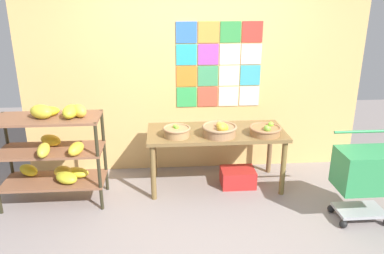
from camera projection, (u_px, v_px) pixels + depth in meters
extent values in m
plane|color=gray|center=(208.00, 237.00, 3.71)|extent=(9.13, 9.13, 0.00)
cube|color=#E0B167|center=(194.00, 61.00, 4.73)|extent=(4.24, 0.06, 2.81)
cube|color=blue|center=(186.00, 32.00, 4.57)|extent=(0.25, 0.01, 0.25)
cube|color=orange|center=(209.00, 32.00, 4.59)|extent=(0.25, 0.01, 0.25)
cube|color=green|center=(231.00, 32.00, 4.61)|extent=(0.25, 0.01, 0.25)
cube|color=red|center=(252.00, 32.00, 4.63)|extent=(0.25, 0.01, 0.25)
cube|color=#28A5B5|center=(187.00, 55.00, 4.66)|extent=(0.25, 0.01, 0.25)
cube|color=#A647AE|center=(208.00, 54.00, 4.68)|extent=(0.25, 0.01, 0.25)
cube|color=white|center=(230.00, 54.00, 4.70)|extent=(0.25, 0.01, 0.25)
cube|color=silver|center=(251.00, 54.00, 4.72)|extent=(0.25, 0.01, 0.25)
cube|color=orange|center=(187.00, 76.00, 4.75)|extent=(0.25, 0.01, 0.25)
cube|color=#3E9460|center=(208.00, 76.00, 4.77)|extent=(0.25, 0.01, 0.25)
cube|color=white|center=(229.00, 76.00, 4.79)|extent=(0.25, 0.01, 0.25)
cube|color=#3AA5BA|center=(250.00, 75.00, 4.81)|extent=(0.25, 0.01, 0.25)
cube|color=green|center=(187.00, 97.00, 4.84)|extent=(0.25, 0.01, 0.25)
cube|color=#DD4D38|center=(208.00, 97.00, 4.86)|extent=(0.25, 0.01, 0.25)
cube|color=#F3E9C9|center=(229.00, 96.00, 4.88)|extent=(0.25, 0.01, 0.25)
cube|color=silver|center=(249.00, 96.00, 4.90)|extent=(0.25, 0.01, 0.25)
cylinder|color=#2B2819|center=(99.00, 168.00, 4.01)|extent=(0.04, 0.04, 0.98)
cylinder|color=#2B2819|center=(10.00, 154.00, 4.34)|extent=(0.04, 0.04, 0.98)
cylinder|color=#2B2819|center=(105.00, 151.00, 4.42)|extent=(0.04, 0.04, 0.98)
cube|color=brown|center=(55.00, 181.00, 4.26)|extent=(1.09, 0.47, 0.02)
ellipsoid|color=yellow|center=(77.00, 172.00, 4.31)|extent=(0.32, 0.26, 0.10)
ellipsoid|color=yellow|center=(29.00, 170.00, 4.34)|extent=(0.30, 0.27, 0.12)
ellipsoid|color=yellow|center=(66.00, 178.00, 4.16)|extent=(0.32, 0.29, 0.12)
ellipsoid|color=yellow|center=(63.00, 172.00, 4.28)|extent=(0.29, 0.27, 0.13)
cube|color=brown|center=(51.00, 150.00, 4.14)|extent=(1.09, 0.47, 0.02)
ellipsoid|color=yellow|center=(51.00, 140.00, 4.23)|extent=(0.31, 0.29, 0.11)
ellipsoid|color=yellow|center=(76.00, 149.00, 3.99)|extent=(0.19, 0.27, 0.13)
ellipsoid|color=yellow|center=(44.00, 150.00, 3.95)|extent=(0.14, 0.28, 0.13)
cube|color=brown|center=(47.00, 118.00, 4.02)|extent=(1.09, 0.47, 0.02)
ellipsoid|color=yellow|center=(79.00, 111.00, 4.00)|extent=(0.22, 0.24, 0.13)
ellipsoid|color=yellow|center=(46.00, 112.00, 4.03)|extent=(0.31, 0.23, 0.10)
ellipsoid|color=gold|center=(41.00, 112.00, 3.96)|extent=(0.31, 0.27, 0.14)
ellipsoid|color=yellow|center=(71.00, 111.00, 3.99)|extent=(0.17, 0.29, 0.13)
cube|color=brown|center=(216.00, 133.00, 4.48)|extent=(1.58, 0.69, 0.04)
cylinder|color=brown|center=(153.00, 173.00, 4.27)|extent=(0.06, 0.06, 0.65)
cylinder|color=brown|center=(283.00, 168.00, 4.38)|extent=(0.06, 0.06, 0.65)
cylinder|color=brown|center=(154.00, 152.00, 4.81)|extent=(0.06, 0.06, 0.65)
cylinder|color=brown|center=(270.00, 149.00, 4.91)|extent=(0.06, 0.06, 0.65)
cylinder|color=#9E724B|center=(219.00, 131.00, 4.31)|extent=(0.36, 0.36, 0.11)
torus|color=#9A7752|center=(220.00, 127.00, 4.29)|extent=(0.39, 0.39, 0.03)
sphere|color=gold|center=(220.00, 125.00, 4.29)|extent=(0.08, 0.08, 0.08)
sphere|color=gold|center=(221.00, 128.00, 4.18)|extent=(0.10, 0.10, 0.10)
sphere|color=gold|center=(224.00, 128.00, 4.21)|extent=(0.10, 0.10, 0.10)
sphere|color=gold|center=(222.00, 127.00, 4.25)|extent=(0.09, 0.09, 0.09)
sphere|color=gold|center=(222.00, 127.00, 4.27)|extent=(0.10, 0.10, 0.10)
cylinder|color=#9A6C40|center=(265.00, 131.00, 4.34)|extent=(0.33, 0.33, 0.08)
torus|color=#9B6A45|center=(265.00, 128.00, 4.33)|extent=(0.36, 0.36, 0.03)
sphere|color=#7CB238|center=(267.00, 129.00, 4.24)|extent=(0.07, 0.07, 0.07)
sphere|color=#7EBB33|center=(271.00, 125.00, 4.39)|extent=(0.06, 0.06, 0.06)
sphere|color=#69BE37|center=(267.00, 128.00, 4.29)|extent=(0.06, 0.06, 0.06)
cylinder|color=#A87F4F|center=(177.00, 132.00, 4.29)|extent=(0.28, 0.28, 0.10)
torus|color=#A77B53|center=(177.00, 128.00, 4.27)|extent=(0.31, 0.31, 0.03)
sphere|color=#81BE2E|center=(177.00, 127.00, 4.28)|extent=(0.05, 0.05, 0.05)
sphere|color=#80BE37|center=(175.00, 127.00, 4.29)|extent=(0.05, 0.05, 0.05)
sphere|color=#6EC330|center=(176.00, 128.00, 4.27)|extent=(0.05, 0.05, 0.05)
cube|color=red|center=(238.00, 177.00, 4.65)|extent=(0.40, 0.31, 0.21)
sphere|color=black|center=(343.00, 224.00, 3.84)|extent=(0.08, 0.08, 0.08)
sphere|color=black|center=(331.00, 209.00, 4.11)|extent=(0.08, 0.08, 0.08)
sphere|color=black|center=(373.00, 207.00, 4.14)|extent=(0.08, 0.08, 0.08)
cube|color=#A5A8AD|center=(359.00, 210.00, 3.97)|extent=(0.48, 0.31, 0.03)
cube|color=#2F8E4E|center=(366.00, 170.00, 3.82)|extent=(0.56, 0.39, 0.40)
cylinder|color=#2F8E4E|center=(360.00, 132.00, 3.92)|extent=(0.53, 0.03, 0.03)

